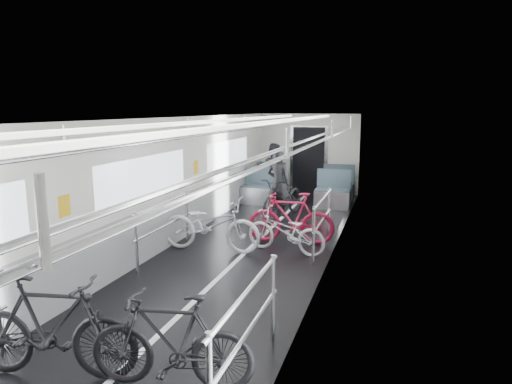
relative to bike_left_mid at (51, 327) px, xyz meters
The scene contains 9 objects.
car_shell 5.23m from the bike_left_mid, 83.79° to the left, with size 3.02×14.01×2.41m.
bike_left_mid is the anchor object (origin of this frame).
bike_left_far 4.12m from the bike_left_mid, 91.01° to the left, with size 0.65×1.87×0.98m, color silver.
bike_right_near 1.19m from the bike_left_mid, ahead, with size 0.44×1.55×0.93m, color black.
bike_right_mid 4.58m from the bike_left_mid, 74.19° to the left, with size 0.53×1.51×0.79m, color silver.
bike_right_far 5.15m from the bike_left_mid, 76.37° to the left, with size 0.47×1.66×1.00m, color #AC1536.
bike_aisle 7.08m from the bike_left_mid, 85.34° to the left, with size 0.63×1.82×0.95m, color black.
person_standing 7.17m from the bike_left_mid, 86.61° to the left, with size 0.58×0.38×1.59m, color black.
person_seated 9.30m from the bike_left_mid, 91.69° to the left, with size 0.77×0.60×1.58m, color #29282F.
Camera 1 is at (2.48, -6.67, 2.56)m, focal length 32.00 mm.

